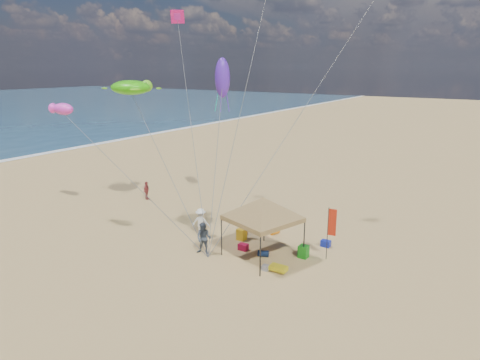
{
  "coord_description": "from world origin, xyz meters",
  "views": [
    {
      "loc": [
        12.74,
        -16.74,
        10.27
      ],
      "look_at": [
        0.0,
        3.0,
        4.0
      ],
      "focal_mm": 31.81,
      "sensor_mm": 36.0,
      "label": 1
    }
  ],
  "objects_px": {
    "person_near_b": "(204,238)",
    "person_near_c": "(201,222)",
    "chair_yellow": "(242,234)",
    "person_far_a": "(147,190)",
    "canopy_tent": "(263,200)",
    "cooler_red": "(243,247)",
    "beach_cart": "(278,268)",
    "cooler_blue": "(326,243)",
    "chair_green": "(303,251)",
    "person_near_a": "(245,226)",
    "feather_flag": "(331,225)"
  },
  "relations": [
    {
      "from": "person_near_a",
      "to": "person_near_b",
      "type": "bearing_deg",
      "value": 67.19
    },
    {
      "from": "cooler_blue",
      "to": "person_far_a",
      "type": "height_order",
      "value": "person_far_a"
    },
    {
      "from": "feather_flag",
      "to": "cooler_blue",
      "type": "bearing_deg",
      "value": 117.84
    },
    {
      "from": "chair_green",
      "to": "cooler_blue",
      "type": "bearing_deg",
      "value": 76.9
    },
    {
      "from": "cooler_red",
      "to": "beach_cart",
      "type": "bearing_deg",
      "value": -23.35
    },
    {
      "from": "canopy_tent",
      "to": "person_near_c",
      "type": "relative_size",
      "value": 3.53
    },
    {
      "from": "feather_flag",
      "to": "beach_cart",
      "type": "bearing_deg",
      "value": -121.15
    },
    {
      "from": "beach_cart",
      "to": "feather_flag",
      "type": "bearing_deg",
      "value": 58.85
    },
    {
      "from": "canopy_tent",
      "to": "person_near_b",
      "type": "height_order",
      "value": "canopy_tent"
    },
    {
      "from": "feather_flag",
      "to": "beach_cart",
      "type": "xyz_separation_m",
      "value": [
        -1.68,
        -2.78,
        -1.81
      ]
    },
    {
      "from": "chair_yellow",
      "to": "person_far_a",
      "type": "distance_m",
      "value": 11.19
    },
    {
      "from": "canopy_tent",
      "to": "chair_yellow",
      "type": "xyz_separation_m",
      "value": [
        -2.29,
        1.45,
        -2.99
      ]
    },
    {
      "from": "cooler_red",
      "to": "chair_green",
      "type": "relative_size",
      "value": 0.77
    },
    {
      "from": "chair_yellow",
      "to": "person_near_b",
      "type": "bearing_deg",
      "value": -104.21
    },
    {
      "from": "canopy_tent",
      "to": "person_near_a",
      "type": "distance_m",
      "value": 3.83
    },
    {
      "from": "person_near_b",
      "to": "person_far_a",
      "type": "relative_size",
      "value": 1.26
    },
    {
      "from": "person_near_c",
      "to": "person_far_a",
      "type": "bearing_deg",
      "value": -43.81
    },
    {
      "from": "beach_cart",
      "to": "chair_green",
      "type": "bearing_deg",
      "value": 80.8
    },
    {
      "from": "beach_cart",
      "to": "person_near_c",
      "type": "xyz_separation_m",
      "value": [
        -6.41,
        1.75,
        0.68
      ]
    },
    {
      "from": "beach_cart",
      "to": "person_near_b",
      "type": "bearing_deg",
      "value": -176.11
    },
    {
      "from": "chair_yellow",
      "to": "cooler_blue",
      "type": "bearing_deg",
      "value": 21.01
    },
    {
      "from": "canopy_tent",
      "to": "cooler_red",
      "type": "relative_size",
      "value": 11.49
    },
    {
      "from": "beach_cart",
      "to": "person_near_a",
      "type": "xyz_separation_m",
      "value": [
        -3.83,
        2.83,
        0.58
      ]
    },
    {
      "from": "person_near_b",
      "to": "person_near_c",
      "type": "relative_size",
      "value": 1.04
    },
    {
      "from": "chair_green",
      "to": "beach_cart",
      "type": "distance_m",
      "value": 2.31
    },
    {
      "from": "chair_green",
      "to": "person_near_a",
      "type": "bearing_deg",
      "value": 172.39
    },
    {
      "from": "person_near_a",
      "to": "person_near_b",
      "type": "xyz_separation_m",
      "value": [
        -0.77,
        -3.15,
        0.14
      ]
    },
    {
      "from": "canopy_tent",
      "to": "person_near_c",
      "type": "distance_m",
      "value": 5.46
    },
    {
      "from": "cooler_red",
      "to": "beach_cart",
      "type": "distance_m",
      "value": 3.24
    },
    {
      "from": "feather_flag",
      "to": "person_near_a",
      "type": "bearing_deg",
      "value": 179.41
    },
    {
      "from": "canopy_tent",
      "to": "chair_yellow",
      "type": "distance_m",
      "value": 4.04
    },
    {
      "from": "person_near_c",
      "to": "person_far_a",
      "type": "xyz_separation_m",
      "value": [
        -8.29,
        3.6,
        -0.15
      ]
    },
    {
      "from": "canopy_tent",
      "to": "cooler_red",
      "type": "xyz_separation_m",
      "value": [
        -1.38,
        0.21,
        -3.15
      ]
    },
    {
      "from": "chair_yellow",
      "to": "person_near_c",
      "type": "relative_size",
      "value": 0.4
    },
    {
      "from": "feather_flag",
      "to": "cooler_blue",
      "type": "relative_size",
      "value": 5.55
    },
    {
      "from": "canopy_tent",
      "to": "cooler_red",
      "type": "height_order",
      "value": "canopy_tent"
    },
    {
      "from": "feather_flag",
      "to": "cooler_blue",
      "type": "height_order",
      "value": "feather_flag"
    },
    {
      "from": "feather_flag",
      "to": "person_far_a",
      "type": "height_order",
      "value": "feather_flag"
    },
    {
      "from": "canopy_tent",
      "to": "chair_green",
      "type": "bearing_deg",
      "value": 31.39
    },
    {
      "from": "cooler_blue",
      "to": "chair_green",
      "type": "height_order",
      "value": "chair_green"
    },
    {
      "from": "cooler_red",
      "to": "cooler_blue",
      "type": "distance_m",
      "value": 4.9
    },
    {
      "from": "chair_green",
      "to": "person_far_a",
      "type": "bearing_deg",
      "value": 168.47
    },
    {
      "from": "feather_flag",
      "to": "chair_yellow",
      "type": "xyz_separation_m",
      "value": [
        -5.56,
        -0.25,
        -1.66
      ]
    },
    {
      "from": "chair_yellow",
      "to": "person_near_c",
      "type": "xyz_separation_m",
      "value": [
        -2.54,
        -0.78,
        0.53
      ]
    },
    {
      "from": "cooler_blue",
      "to": "person_near_a",
      "type": "xyz_separation_m",
      "value": [
        -4.68,
        -1.51,
        0.59
      ]
    },
    {
      "from": "feather_flag",
      "to": "person_near_a",
      "type": "height_order",
      "value": "feather_flag"
    },
    {
      "from": "cooler_red",
      "to": "person_near_b",
      "type": "bearing_deg",
      "value": -135.5
    },
    {
      "from": "chair_green",
      "to": "person_near_a",
      "type": "distance_m",
      "value": 4.26
    },
    {
      "from": "cooler_red",
      "to": "person_near_b",
      "type": "xyz_separation_m",
      "value": [
        -1.62,
        -1.6,
        0.73
      ]
    },
    {
      "from": "person_near_c",
      "to": "beach_cart",
      "type": "bearing_deg",
      "value": 144.4
    }
  ]
}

